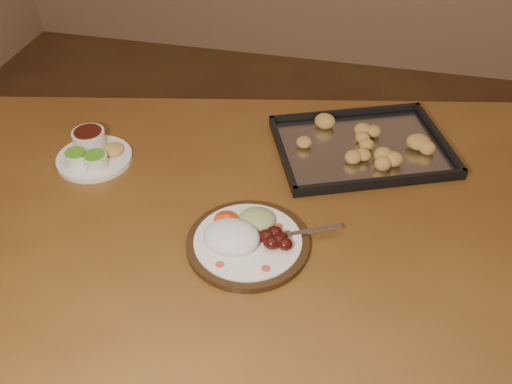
# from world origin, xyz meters

# --- Properties ---
(ground) EXTENTS (4.00, 4.00, 0.00)m
(ground) POSITION_xyz_m (0.00, 0.00, 0.00)
(ground) COLOR brown
(ground) RESTS_ON ground
(dining_table) EXTENTS (1.65, 1.18, 0.75)m
(dining_table) POSITION_xyz_m (-0.15, -0.18, 0.65)
(dining_table) COLOR brown
(dining_table) RESTS_ON ground
(dinner_plate) EXTENTS (0.30, 0.24, 0.06)m
(dinner_plate) POSITION_xyz_m (-0.11, -0.28, 0.77)
(dinner_plate) COLOR black
(dinner_plate) RESTS_ON dining_table
(condiment_saucer) EXTENTS (0.17, 0.17, 0.06)m
(condiment_saucer) POSITION_xyz_m (-0.53, -0.08, 0.77)
(condiment_saucer) COLOR white
(condiment_saucer) RESTS_ON dining_table
(baking_tray) EXTENTS (0.48, 0.42, 0.04)m
(baking_tray) POSITION_xyz_m (0.08, 0.09, 0.76)
(baking_tray) COLOR black
(baking_tray) RESTS_ON dining_table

